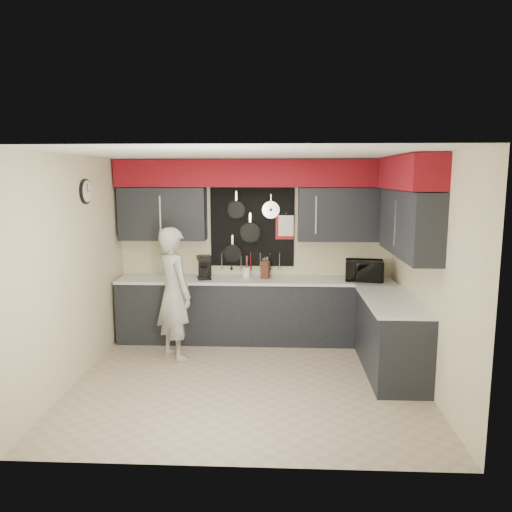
{
  "coord_description": "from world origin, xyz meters",
  "views": [
    {
      "loc": [
        0.34,
        -5.51,
        2.37
      ],
      "look_at": [
        0.06,
        0.5,
        1.4
      ],
      "focal_mm": 35.0,
      "sensor_mm": 36.0,
      "label": 1
    }
  ],
  "objects_px": {
    "knife_block": "(265,270)",
    "coffee_maker": "(204,267)",
    "utensil_crock": "(246,272)",
    "microwave": "(364,271)",
    "person": "(174,294)"
  },
  "relations": [
    {
      "from": "microwave",
      "to": "knife_block",
      "type": "bearing_deg",
      "value": -176.27
    },
    {
      "from": "utensil_crock",
      "to": "person",
      "type": "relative_size",
      "value": 0.08
    },
    {
      "from": "knife_block",
      "to": "coffee_maker",
      "type": "xyz_separation_m",
      "value": [
        -0.87,
        -0.06,
        0.05
      ]
    },
    {
      "from": "knife_block",
      "to": "person",
      "type": "relative_size",
      "value": 0.14
    },
    {
      "from": "knife_block",
      "to": "person",
      "type": "bearing_deg",
      "value": -132.53
    },
    {
      "from": "knife_block",
      "to": "coffee_maker",
      "type": "bearing_deg",
      "value": -161.51
    },
    {
      "from": "microwave",
      "to": "coffee_maker",
      "type": "relative_size",
      "value": 1.54
    },
    {
      "from": "person",
      "to": "coffee_maker",
      "type": "bearing_deg",
      "value": -66.27
    },
    {
      "from": "knife_block",
      "to": "utensil_crock",
      "type": "height_order",
      "value": "knife_block"
    },
    {
      "from": "utensil_crock",
      "to": "coffee_maker",
      "type": "relative_size",
      "value": 0.43
    },
    {
      "from": "utensil_crock",
      "to": "coffee_maker",
      "type": "height_order",
      "value": "coffee_maker"
    },
    {
      "from": "utensil_crock",
      "to": "coffee_maker",
      "type": "distance_m",
      "value": 0.61
    },
    {
      "from": "utensil_crock",
      "to": "coffee_maker",
      "type": "bearing_deg",
      "value": -168.16
    },
    {
      "from": "utensil_crock",
      "to": "person",
      "type": "xyz_separation_m",
      "value": [
        -0.89,
        -0.82,
        -0.13
      ]
    },
    {
      "from": "utensil_crock",
      "to": "person",
      "type": "bearing_deg",
      "value": -137.39
    }
  ]
}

